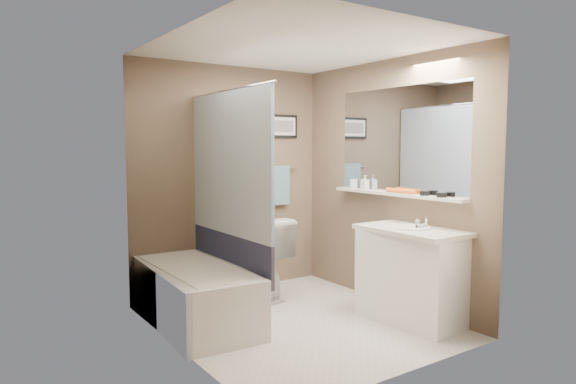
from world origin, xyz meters
TOP-DOWN VIEW (x-y plane):
  - ground at (0.00, 0.00)m, footprint 2.50×2.50m
  - ceiling at (0.00, 0.00)m, footprint 2.20×2.50m
  - wall_back at (0.00, 1.23)m, footprint 2.20×0.04m
  - wall_front at (0.00, -1.23)m, footprint 2.20×0.04m
  - wall_left at (-1.08, 0.00)m, footprint 0.04×2.50m
  - wall_right at (1.08, 0.00)m, footprint 0.04×2.50m
  - tile_surround at (-1.09, 0.50)m, footprint 0.02×1.55m
  - curtain_rod at (-0.40, 0.50)m, footprint 0.02×1.55m
  - curtain_upper at (-0.40, 0.50)m, footprint 0.03×1.45m
  - curtain_lower at (-0.40, 0.50)m, footprint 0.03×1.45m
  - mirror at (1.09, -0.15)m, footprint 0.02×1.60m
  - shelf at (1.04, -0.15)m, footprint 0.12×1.60m
  - towel_bar at (0.55, 1.22)m, footprint 0.60×0.02m
  - towel at (0.55, 1.20)m, footprint 0.34×0.05m
  - art_frame at (0.55, 1.23)m, footprint 0.62×0.02m
  - art_mat at (0.55, 1.22)m, footprint 0.56×0.00m
  - art_image at (0.55, 1.22)m, footprint 0.50×0.00m
  - door at (0.55, -1.24)m, footprint 0.80×0.02m
  - door_handle at (0.22, -1.19)m, footprint 0.10×0.02m
  - bathtub at (-0.75, 0.50)m, footprint 0.79×1.54m
  - tub_rim at (-0.75, 0.50)m, footprint 0.56×1.36m
  - toilet at (0.06, 0.87)m, footprint 0.59×0.88m
  - vanity at (0.85, -0.55)m, footprint 0.57×0.94m
  - countertop at (0.84, -0.55)m, footprint 0.54×0.96m
  - sink_basin at (0.83, -0.55)m, footprint 0.34×0.34m
  - faucet_spout at (1.03, -0.55)m, footprint 0.02×0.02m
  - faucet_knob at (1.03, -0.45)m, footprint 0.05×0.05m
  - candle_bowl_near at (1.04, -0.70)m, footprint 0.09×0.09m
  - candle_bowl_far at (1.04, -0.51)m, footprint 0.09×0.09m
  - hair_brush_front at (1.04, -0.29)m, footprint 0.07×0.22m
  - hair_brush_back at (1.04, -0.17)m, footprint 0.06×0.22m
  - pink_comb at (1.04, 0.02)m, footprint 0.04×0.16m
  - glass_jar at (1.04, 0.44)m, footprint 0.08×0.08m
  - soap_bottle at (1.04, 0.27)m, footprint 0.07×0.07m

SIDE VIEW (x-z plane):
  - ground at x=0.00m, z-range 0.00..0.00m
  - bathtub at x=-0.75m, z-range 0.00..0.50m
  - vanity at x=0.85m, z-range 0.00..0.80m
  - toilet at x=0.06m, z-range 0.00..0.84m
  - tub_rim at x=-0.75m, z-range 0.49..0.51m
  - curtain_lower at x=-0.40m, z-range 0.40..0.76m
  - countertop at x=0.84m, z-range 0.80..0.84m
  - sink_basin at x=0.83m, z-range 0.84..0.86m
  - faucet_knob at x=1.03m, z-range 0.84..0.90m
  - faucet_spout at x=1.03m, z-range 0.84..0.94m
  - tile_surround at x=-1.09m, z-range 0.00..2.00m
  - door at x=0.55m, z-range 0.00..2.00m
  - door_handle at x=0.22m, z-range 0.99..1.01m
  - shelf at x=1.04m, z-range 1.09..1.11m
  - pink_comb at x=1.04m, z-range 1.11..1.12m
  - towel at x=0.55m, z-range 0.90..1.34m
  - candle_bowl_near at x=1.04m, z-range 1.11..1.16m
  - candle_bowl_far at x=1.04m, z-range 1.11..1.16m
  - hair_brush_front at x=1.04m, z-range 1.12..1.16m
  - hair_brush_back at x=1.04m, z-range 1.12..1.16m
  - glass_jar at x=1.04m, z-range 1.11..1.22m
  - soap_bottle at x=1.04m, z-range 1.11..1.26m
  - wall_back at x=0.00m, z-range 0.00..2.40m
  - wall_front at x=0.00m, z-range 0.00..2.40m
  - wall_left at x=-1.08m, z-range 0.00..2.40m
  - wall_right at x=1.08m, z-range 0.00..2.40m
  - towel_bar at x=0.55m, z-range 1.29..1.31m
  - curtain_upper at x=-0.40m, z-range 0.76..2.04m
  - mirror at x=1.09m, z-range 1.12..2.12m
  - art_frame at x=0.55m, z-range 1.65..1.91m
  - art_mat at x=0.55m, z-range 1.68..1.88m
  - art_image at x=0.55m, z-range 1.72..1.84m
  - curtain_rod at x=-0.40m, z-range 2.04..2.06m
  - ceiling at x=0.00m, z-range 2.36..2.40m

